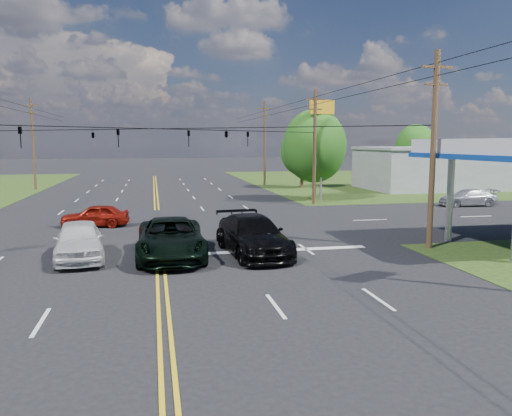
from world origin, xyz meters
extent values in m
plane|color=black|center=(0.00, 12.00, 0.00)|extent=(280.00, 280.00, 0.00)
cube|color=#1F3912|center=(35.00, 44.00, 0.00)|extent=(46.00, 48.00, 0.03)
cube|color=silver|center=(5.00, 4.00, 0.00)|extent=(10.00, 0.50, 0.02)
cube|color=gray|center=(30.00, 32.00, 2.20)|extent=(14.00, 10.00, 4.40)
cylinder|color=#A5A5AA|center=(15.00, 4.50, 2.33)|extent=(0.36, 0.36, 4.65)
cylinder|color=#3B2C19|center=(13.00, 3.00, 4.75)|extent=(0.28, 0.28, 9.50)
cube|color=#3B2C19|center=(13.00, 3.00, 8.70)|extent=(1.60, 0.12, 0.12)
cube|color=#3B2C19|center=(13.00, 3.00, 7.90)|extent=(1.20, 0.10, 0.10)
cylinder|color=#3B2C19|center=(13.00, 21.00, 4.75)|extent=(0.28, 0.28, 9.50)
cube|color=#3B2C19|center=(13.00, 21.00, 8.70)|extent=(1.60, 0.12, 0.12)
cube|color=#3B2C19|center=(13.00, 21.00, 7.90)|extent=(1.20, 0.10, 0.10)
cylinder|color=#3B2C19|center=(-13.00, 40.00, 5.00)|extent=(0.28, 0.28, 10.00)
cube|color=#3B2C19|center=(-13.00, 40.00, 9.20)|extent=(1.60, 0.12, 0.12)
cube|color=#3B2C19|center=(-13.00, 40.00, 8.40)|extent=(1.20, 0.10, 0.10)
cylinder|color=#3B2C19|center=(13.00, 40.00, 5.00)|extent=(0.28, 0.28, 10.00)
cube|color=#3B2C19|center=(13.00, 40.00, 9.20)|extent=(1.60, 0.12, 0.12)
cube|color=#3B2C19|center=(13.00, 40.00, 8.40)|extent=(1.20, 0.10, 0.10)
imported|color=black|center=(-6.50, 7.50, 5.42)|extent=(0.17, 0.21, 1.05)
imported|color=black|center=(-2.08, 10.56, 5.42)|extent=(0.17, 0.21, 1.05)
imported|color=black|center=(2.08, 13.44, 5.42)|extent=(0.17, 0.21, 1.05)
imported|color=black|center=(6.50, 16.50, 5.42)|extent=(0.17, 0.21, 1.05)
imported|color=black|center=(-3.90, 14.70, 5.70)|extent=(1.24, 0.26, 0.50)
imported|color=black|center=(3.90, 9.30, 5.70)|extent=(1.24, 0.26, 0.50)
cylinder|color=black|center=(13.00, 10.00, 8.90)|extent=(0.04, 100.00, 0.04)
cylinder|color=black|center=(13.00, 10.00, 8.30)|extent=(0.04, 100.00, 0.04)
cylinder|color=#3B2C19|center=(14.00, 24.00, 1.65)|extent=(0.36, 0.36, 3.30)
ellipsoid|color=#215015|center=(14.00, 24.00, 4.88)|extent=(5.70, 5.70, 6.60)
cylinder|color=#3B2C19|center=(16.50, 36.00, 1.43)|extent=(0.36, 0.36, 2.86)
ellipsoid|color=#215015|center=(16.50, 36.00, 4.23)|extent=(4.94, 4.94, 5.72)
cylinder|color=#3B2C19|center=(34.00, 42.00, 1.54)|extent=(0.36, 0.36, 3.08)
ellipsoid|color=#215015|center=(34.00, 42.00, 4.55)|extent=(5.32, 5.32, 6.16)
imported|color=black|center=(0.50, 3.50, 0.89)|extent=(3.03, 6.44, 1.78)
imported|color=black|center=(4.26, 3.50, 0.90)|extent=(3.11, 6.39, 1.79)
imported|color=silver|center=(-3.50, 4.00, 0.87)|extent=(2.65, 5.30, 1.73)
imported|color=maroon|center=(-3.79, 13.00, 0.70)|extent=(4.17, 1.88, 1.39)
imported|color=#BDBCC2|center=(25.08, 17.50, 0.69)|extent=(4.86, 2.19, 1.38)
cylinder|color=#A5A5AA|center=(14.10, 22.49, 4.40)|extent=(0.20, 0.20, 8.80)
cube|color=#F1AA19|center=(14.10, 22.49, 8.20)|extent=(2.40, 0.89, 1.21)
camera|label=1|loc=(-0.20, -18.85, 5.17)|focal=35.00mm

